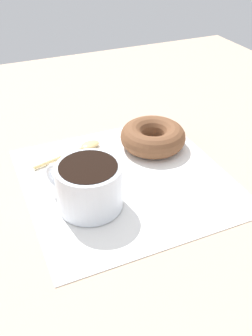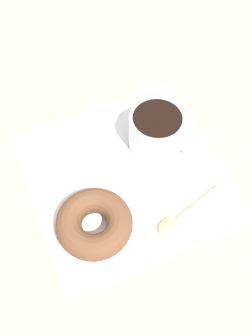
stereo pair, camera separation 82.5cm
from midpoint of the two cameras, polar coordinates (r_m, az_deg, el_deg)
name	(u,v)px [view 2 (the right image)]	position (r cm, az deg, el deg)	size (l,w,h in cm)	color
ground_plane	(126,191)	(47.60, 0.06, -44.48)	(120.00, 120.00, 2.00)	tan
napkin	(126,175)	(45.97, 0.11, -41.65)	(31.71, 31.71, 0.30)	white
coffee_cup	(157,131)	(41.88, 8.79, -33.38)	(9.77, 10.71, 6.95)	silver
donut	(94,223)	(46.88, -9.81, -53.66)	(11.72, 11.72, 3.98)	brown
spoon	(177,219)	(48.26, 15.18, -50.72)	(13.04, 4.92, 0.90)	#D8B772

